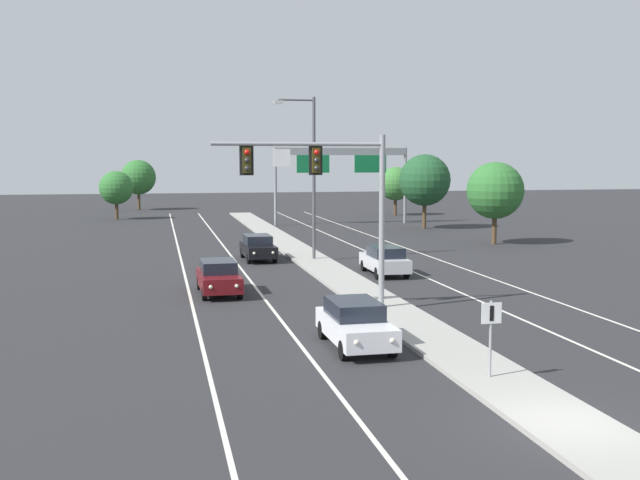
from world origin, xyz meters
TOP-DOWN VIEW (x-y plane):
  - ground_plane at (0.00, 0.00)m, footprint 260.00×260.00m
  - median_island at (0.00, 18.00)m, footprint 2.40×110.00m
  - lane_stripe_oncoming_center at (-4.70, 25.00)m, footprint 0.14×100.00m
  - lane_stripe_receding_center at (4.70, 25.00)m, footprint 0.14×100.00m
  - edge_stripe_left at (-8.00, 25.00)m, footprint 0.14×100.00m
  - edge_stripe_right at (8.00, 25.00)m, footprint 0.14×100.00m
  - overhead_signal_mast at (-2.52, 14.52)m, footprint 7.15×0.44m
  - median_sign_post at (-0.19, 3.87)m, footprint 0.60×0.10m
  - street_lamp_median at (-0.08, 30.60)m, footprint 2.58×0.28m
  - car_oncoming_white at (-2.93, 8.61)m, footprint 1.86×4.49m
  - car_oncoming_darkred at (-6.63, 19.94)m, footprint 1.89×4.50m
  - car_oncoming_black at (-3.24, 31.69)m, footprint 1.90×4.50m
  - car_receding_silver at (2.81, 24.11)m, footprint 1.88×4.49m
  - highway_sign_gantry at (8.20, 56.49)m, footprint 13.28×0.42m
  - tree_far_left_c at (-11.65, 82.57)m, footprint 4.34×4.34m
  - tree_far_right_b at (14.54, 50.38)m, footprint 4.70×4.70m
  - tree_far_left_b at (-13.62, 67.52)m, footprint 3.54×3.54m
  - tree_far_right_c at (17.05, 67.02)m, footprint 3.80×3.80m
  - tree_far_right_a at (15.27, 37.06)m, footprint 4.25×4.25m

SIDE VIEW (x-z plane):
  - ground_plane at x=0.00m, z-range 0.00..0.00m
  - lane_stripe_oncoming_center at x=-4.70m, z-range 0.00..0.01m
  - lane_stripe_receding_center at x=4.70m, z-range 0.00..0.01m
  - edge_stripe_left at x=-8.00m, z-range 0.00..0.01m
  - edge_stripe_right at x=8.00m, z-range 0.00..0.01m
  - median_island at x=0.00m, z-range 0.00..0.15m
  - car_oncoming_white at x=-2.93m, z-range 0.03..1.61m
  - car_oncoming_darkred at x=-6.63m, z-range 0.03..1.61m
  - car_oncoming_black at x=-3.24m, z-range 0.03..1.61m
  - car_receding_silver at x=2.81m, z-range 0.03..1.61m
  - median_sign_post at x=-0.19m, z-range 0.49..2.69m
  - tree_far_left_b at x=-13.62m, z-range 0.78..5.90m
  - tree_far_right_c at x=17.05m, z-range 0.84..6.33m
  - tree_far_right_a at x=15.27m, z-range 0.94..7.10m
  - tree_far_left_c at x=-11.65m, z-range 0.96..7.24m
  - tree_far_right_b at x=14.54m, z-range 1.04..7.85m
  - overhead_signal_mast at x=-2.52m, z-range 1.73..8.93m
  - street_lamp_median at x=-0.08m, z-range 0.79..10.79m
  - highway_sign_gantry at x=8.20m, z-range 2.41..9.91m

